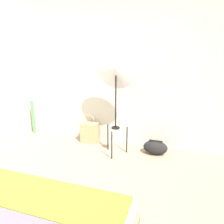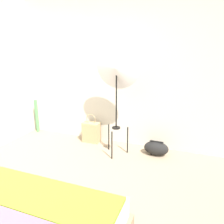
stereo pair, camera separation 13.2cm
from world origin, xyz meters
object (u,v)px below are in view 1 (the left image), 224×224
at_px(tote_bag, 90,132).
at_px(duffel_bag, 155,147).
at_px(photo_umbrella, 116,68).
at_px(paper_roll, 33,117).

relative_size(tote_bag, duffel_bag, 1.35).
bearing_deg(photo_umbrella, tote_bag, 153.97).
relative_size(photo_umbrella, paper_roll, 2.60).
relative_size(duffel_bag, paper_roll, 0.58).
bearing_deg(photo_umbrella, duffel_bag, 16.68).
xyz_separation_m(photo_umbrella, tote_bag, (-0.60, 0.29, -1.22)).
bearing_deg(photo_umbrella, paper_roll, 169.44).
distance_m(tote_bag, paper_roll, 1.30).
distance_m(photo_umbrella, tote_bag, 1.39).
distance_m(photo_umbrella, paper_roll, 2.20).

